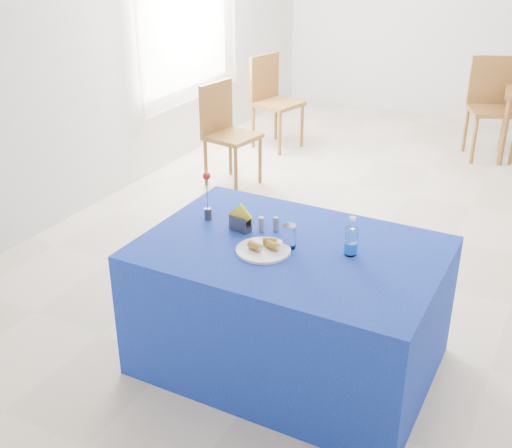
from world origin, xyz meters
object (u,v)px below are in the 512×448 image
(blue_table, at_px, (290,306))
(chair_bg_left, at_px, (492,100))
(plate, at_px, (263,250))
(chair_win_a, at_px, (225,127))
(chair_win_b, at_px, (272,95))
(water_bottle, at_px, (351,242))

(blue_table, bearing_deg, chair_bg_left, 85.21)
(plate, relative_size, chair_win_a, 0.30)
(plate, bearing_deg, chair_win_b, 115.73)
(blue_table, height_order, chair_win_b, chair_win_b)
(chair_bg_left, relative_size, chair_win_a, 1.08)
(water_bottle, height_order, chair_win_a, water_bottle)
(chair_bg_left, height_order, chair_win_a, chair_bg_left)
(chair_win_b, bearing_deg, plate, -139.93)
(plate, distance_m, chair_bg_left, 4.44)
(water_bottle, xyz_separation_m, chair_win_a, (-2.05, 2.21, -0.27))
(water_bottle, xyz_separation_m, chair_win_b, (-2.16, 3.42, -0.25))
(chair_win_a, xyz_separation_m, chair_win_b, (-0.11, 1.21, 0.02))
(blue_table, bearing_deg, chair_win_a, 127.36)
(plate, distance_m, water_bottle, 0.46)
(water_bottle, bearing_deg, plate, -155.97)
(water_bottle, relative_size, chair_bg_left, 0.21)
(chair_bg_left, height_order, chair_win_b, chair_bg_left)
(water_bottle, distance_m, chair_win_a, 3.03)
(chair_bg_left, bearing_deg, plate, -119.54)
(blue_table, xyz_separation_m, chair_win_a, (-1.74, 2.28, 0.18))
(chair_bg_left, relative_size, chair_win_b, 1.04)
(blue_table, relative_size, chair_win_b, 1.59)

